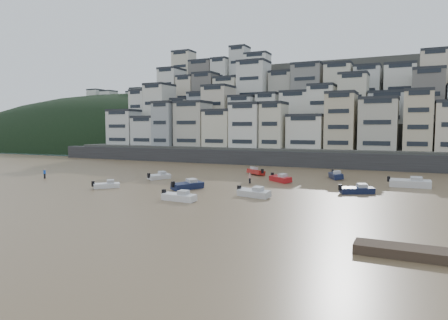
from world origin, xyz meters
The scene contains 17 objects.
ground centered at (0.00, 0.00, 0.00)m, with size 400.00×400.00×0.00m, color brown.
sea_strip centered at (-110.00, 145.00, 0.01)m, with size 340.00×340.00×0.00m, color #476066.
harbor_wall centered at (10.00, 65.00, 1.75)m, with size 140.00×3.00×3.50m, color #38383A.
hillside centered at (14.73, 104.84, 13.01)m, with size 141.04×66.00×50.00m.
headland centered at (-95.00, 135.00, 0.02)m, with size 216.00×135.00×53.33m.
boat_a centered at (9.76, 15.49, 0.67)m, with size 4.91×1.61×1.34m, color white, non-canonical shape.
boat_b centered at (17.09, 22.01, 0.68)m, with size 4.97×1.63×1.36m, color silver, non-canonical shape.
boat_c centered at (5.88, 24.08, 0.75)m, with size 5.51×1.80×1.50m, color #151F43, non-canonical shape.
boat_d centered at (28.90, 30.66, 0.68)m, with size 4.97×1.62×1.35m, color #121A3A, non-canonical shape.
boat_e centered at (15.73, 37.75, 0.70)m, with size 5.16×1.69×1.41m, color #AD1519, non-canonical shape.
boat_f centered at (-4.51, 31.88, 0.63)m, with size 4.64×1.52×1.27m, color silver, non-canonical shape.
boat_g centered at (35.38, 40.23, 0.87)m, with size 6.36×2.08×1.73m, color silver, non-canonical shape.
boat_h centered at (8.28, 45.82, 0.70)m, with size 5.17×1.69×1.41m, color maroon, non-canonical shape.
boat_i centered at (23.37, 46.02, 0.74)m, with size 5.43×1.78×1.48m, color #121A3A, non-canonical shape.
boat_j centered at (-5.69, 19.90, 0.56)m, with size 4.11×1.35×1.12m, color white, non-canonical shape.
person_blue centered at (-23.72, 24.07, 0.87)m, with size 0.44×0.44×1.74m, color blue, non-canonical shape.
person_pink centered at (11.73, 34.05, 0.87)m, with size 0.44×0.44×1.74m, color tan, non-canonical shape.
Camera 1 is at (35.70, -26.04, 8.93)m, focal length 32.00 mm.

